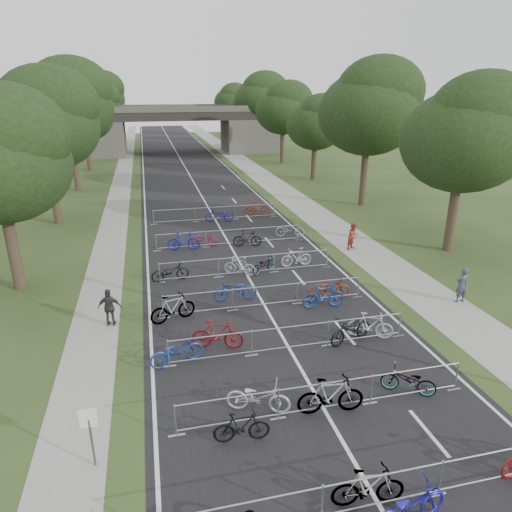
# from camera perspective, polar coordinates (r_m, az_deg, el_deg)

# --- Properties ---
(ground) EXTENTS (200.00, 200.00, 0.00)m
(ground) POSITION_cam_1_polar(r_m,az_deg,el_deg) (12.90, 15.31, -28.11)
(ground) COLOR #2B401B
(ground) RESTS_ON ground
(road) EXTENTS (11.00, 140.00, 0.01)m
(road) POSITION_cam_1_polar(r_m,az_deg,el_deg) (58.24, -8.72, 10.69)
(road) COLOR black
(road) RESTS_ON ground
(sidewalk_right) EXTENTS (3.00, 140.00, 0.01)m
(sidewalk_right) POSITION_cam_1_polar(r_m,az_deg,el_deg) (59.44, -0.88, 11.11)
(sidewalk_right) COLOR gray
(sidewalk_right) RESTS_ON ground
(sidewalk_left) EXTENTS (2.00, 140.00, 0.01)m
(sidewalk_left) POSITION_cam_1_polar(r_m,az_deg,el_deg) (58.10, -16.21, 10.11)
(sidewalk_left) COLOR gray
(sidewalk_left) RESTS_ON ground
(lane_markings) EXTENTS (0.12, 140.00, 0.00)m
(lane_markings) POSITION_cam_1_polar(r_m,az_deg,el_deg) (58.24, -8.72, 10.68)
(lane_markings) COLOR silver
(lane_markings) RESTS_ON ground
(overpass_bridge) EXTENTS (31.00, 8.00, 7.05)m
(overpass_bridge) POSITION_cam_1_polar(r_m,az_deg,el_deg) (72.66, -10.01, 15.30)
(overpass_bridge) COLOR #474640
(overpass_bridge) RESTS_ON ground
(park_sign) EXTENTS (0.45, 0.06, 1.83)m
(park_sign) POSITION_cam_1_polar(r_m,az_deg,el_deg) (13.31, -20.08, -19.45)
(park_sign) COLOR #4C4C51
(park_sign) RESTS_ON ground
(tree_right_0) EXTENTS (7.17, 7.17, 10.93)m
(tree_right_0) POSITION_cam_1_polar(r_m,az_deg,el_deg) (29.43, 24.85, 13.46)
(tree_right_0) COLOR #33261C
(tree_right_0) RESTS_ON ground
(tree_left_1) EXTENTS (7.56, 7.56, 11.53)m
(tree_left_1) POSITION_cam_1_polar(r_m,az_deg,el_deg) (35.86, -24.93, 14.98)
(tree_left_1) COLOR #33261C
(tree_left_1) RESTS_ON ground
(tree_right_1) EXTENTS (8.18, 8.18, 12.47)m
(tree_right_1) POSITION_cam_1_polar(r_m,az_deg,el_deg) (39.52, 14.15, 17.40)
(tree_right_1) COLOR #33261C
(tree_right_1) RESTS_ON ground
(tree_left_2) EXTENTS (8.40, 8.40, 12.81)m
(tree_left_2) POSITION_cam_1_polar(r_m,az_deg,el_deg) (47.66, -22.47, 17.19)
(tree_left_2) COLOR #33261C
(tree_left_2) RESTS_ON ground
(tree_right_2) EXTENTS (6.16, 6.16, 9.39)m
(tree_right_2) POSITION_cam_1_polar(r_m,az_deg,el_deg) (50.60, 7.59, 16.10)
(tree_right_2) COLOR #33261C
(tree_right_2) RESTS_ON ground
(tree_left_3) EXTENTS (6.72, 6.72, 10.25)m
(tree_left_3) POSITION_cam_1_polar(r_m,az_deg,el_deg) (59.62, -20.66, 16.18)
(tree_left_3) COLOR #33261C
(tree_left_3) RESTS_ON ground
(tree_right_3) EXTENTS (7.17, 7.17, 10.93)m
(tree_right_3) POSITION_cam_1_polar(r_m,az_deg,el_deg) (61.90, 3.52, 17.88)
(tree_right_3) COLOR #33261C
(tree_right_3) RESTS_ON ground
(tree_left_4) EXTENTS (7.56, 7.56, 11.53)m
(tree_left_4) POSITION_cam_1_polar(r_m,az_deg,el_deg) (71.52, -19.71, 17.43)
(tree_left_4) COLOR #33261C
(tree_left_4) RESTS_ON ground
(tree_right_4) EXTENTS (8.18, 8.18, 12.47)m
(tree_right_4) POSITION_cam_1_polar(r_m,az_deg,el_deg) (73.43, 0.67, 19.05)
(tree_right_4) COLOR #33261C
(tree_right_4) RESTS_ON ground
(tree_left_5) EXTENTS (8.40, 8.40, 12.81)m
(tree_left_5) POSITION_cam_1_polar(r_m,az_deg,el_deg) (83.45, -19.02, 18.32)
(tree_left_5) COLOR #33261C
(tree_left_5) RESTS_ON ground
(tree_right_5) EXTENTS (6.16, 6.16, 9.39)m
(tree_right_5) POSITION_cam_1_polar(r_m,az_deg,el_deg) (85.17, -1.41, 17.91)
(tree_right_5) COLOR #33261C
(tree_right_5) RESTS_ON ground
(tree_left_6) EXTENTS (6.72, 6.72, 10.25)m
(tree_left_6) POSITION_cam_1_polar(r_m,az_deg,el_deg) (95.46, -18.33, 17.54)
(tree_left_6) COLOR #33261C
(tree_left_6) RESTS_ON ground
(tree_right_6) EXTENTS (7.17, 7.17, 10.93)m
(tree_right_6) POSITION_cam_1_polar(r_m,az_deg,el_deg) (96.89, -3.00, 18.76)
(tree_right_6) COLOR #33261C
(tree_right_6) RESTS_ON ground
(barrier_row_0) EXTENTS (9.70, 0.08, 1.10)m
(barrier_row_0) POSITION_cam_1_polar(r_m,az_deg,el_deg) (12.51, 15.56, -26.44)
(barrier_row_0) COLOR #A2A4AA
(barrier_row_0) RESTS_ON ground
(barrier_row_1) EXTENTS (9.70, 0.08, 1.10)m
(barrier_row_1) POSITION_cam_1_polar(r_m,az_deg,el_deg) (14.89, 8.74, -17.00)
(barrier_row_1) COLOR #A2A4AA
(barrier_row_1) RESTS_ON ground
(barrier_row_2) EXTENTS (9.70, 0.08, 1.10)m
(barrier_row_2) POSITION_cam_1_polar(r_m,az_deg,el_deg) (17.68, 4.36, -10.22)
(barrier_row_2) COLOR #A2A4AA
(barrier_row_2) RESTS_ON ground
(barrier_row_3) EXTENTS (9.70, 0.08, 1.10)m
(barrier_row_3) POSITION_cam_1_polar(r_m,az_deg,el_deg) (20.91, 1.20, -5.09)
(barrier_row_3) COLOR #A2A4AA
(barrier_row_3) RESTS_ON ground
(barrier_row_4) EXTENTS (9.70, 0.08, 1.10)m
(barrier_row_4) POSITION_cam_1_polar(r_m,az_deg,el_deg) (24.48, -1.17, -1.18)
(barrier_row_4) COLOR #A2A4AA
(barrier_row_4) RESTS_ON ground
(barrier_row_5) EXTENTS (9.70, 0.08, 1.10)m
(barrier_row_5) POSITION_cam_1_polar(r_m,az_deg,el_deg) (29.10, -3.29, 2.33)
(barrier_row_5) COLOR #A2A4AA
(barrier_row_5) RESTS_ON ground
(barrier_row_6) EXTENTS (9.70, 0.08, 1.10)m
(barrier_row_6) POSITION_cam_1_polar(r_m,az_deg,el_deg) (34.78, -5.09, 5.29)
(barrier_row_6) COLOR #A2A4AA
(barrier_row_6) RESTS_ON ground
(bike_1) EXTENTS (1.87, 0.74, 1.10)m
(bike_1) POSITION_cam_1_polar(r_m,az_deg,el_deg) (12.50, 13.85, -26.25)
(bike_1) COLOR #A2A4AA
(bike_1) RESTS_ON ground
(bike_2) EXTENTS (2.11, 1.01, 1.06)m
(bike_2) POSITION_cam_1_polar(r_m,az_deg,el_deg) (12.39, 18.66, -27.51)
(bike_2) COLOR #1E1C9D
(bike_2) RESTS_ON ground
(bike_4) EXTENTS (1.67, 0.61, 0.98)m
(bike_4) POSITION_cam_1_polar(r_m,az_deg,el_deg) (13.78, -1.81, -20.59)
(bike_4) COLOR black
(bike_4) RESTS_ON ground
(bike_5) EXTENTS (2.14, 1.41, 1.06)m
(bike_5) POSITION_cam_1_polar(r_m,az_deg,el_deg) (14.75, 0.29, -17.21)
(bike_5) COLOR #B9B7C0
(bike_5) RESTS_ON ground
(bike_6) EXTENTS (2.16, 0.82, 1.26)m
(bike_6) POSITION_cam_1_polar(r_m,az_deg,el_deg) (14.81, 9.31, -16.86)
(bike_6) COLOR #A2A4AA
(bike_6) RESTS_ON ground
(bike_7) EXTENTS (1.83, 1.46, 0.93)m
(bike_7) POSITION_cam_1_polar(r_m,az_deg,el_deg) (16.30, 18.51, -14.62)
(bike_7) COLOR #A2A4AA
(bike_7) RESTS_ON ground
(bike_8) EXTENTS (2.13, 1.21, 1.06)m
(bike_8) POSITION_cam_1_polar(r_m,az_deg,el_deg) (17.14, -9.91, -11.63)
(bike_8) COLOR navy
(bike_8) RESTS_ON ground
(bike_9) EXTENTS (2.10, 1.16, 1.21)m
(bike_9) POSITION_cam_1_polar(r_m,az_deg,el_deg) (17.83, -4.83, -9.73)
(bike_9) COLOR maroon
(bike_9) RESTS_ON ground
(bike_10) EXTENTS (2.22, 1.43, 1.10)m
(bike_10) POSITION_cam_1_polar(r_m,az_deg,el_deg) (18.59, 11.80, -9.00)
(bike_10) COLOR black
(bike_10) RESTS_ON ground
(bike_11) EXTENTS (1.89, 1.25, 1.11)m
(bike_11) POSITION_cam_1_polar(r_m,az_deg,el_deg) (19.03, 14.08, -8.44)
(bike_11) COLOR #AFAFB7
(bike_11) RESTS_ON ground
(bike_12) EXTENTS (2.11, 1.18, 1.22)m
(bike_12) POSITION_cam_1_polar(r_m,az_deg,el_deg) (20.02, -10.36, -6.44)
(bike_12) COLOR #A2A4AA
(bike_12) RESTS_ON ground
(bike_13) EXTENTS (2.10, 0.82, 1.09)m
(bike_13) POSITION_cam_1_polar(r_m,az_deg,el_deg) (21.58, -2.60, -4.26)
(bike_13) COLOR navy
(bike_13) RESTS_ON ground
(bike_14) EXTENTS (2.01, 0.65, 1.20)m
(bike_14) POSITION_cam_1_polar(r_m,az_deg,el_deg) (21.07, 8.42, -4.95)
(bike_14) COLOR navy
(bike_14) RESTS_ON ground
(bike_15) EXTENTS (2.14, 0.84, 1.11)m
(bike_15) POSITION_cam_1_polar(r_m,az_deg,el_deg) (21.96, 9.04, -4.03)
(bike_15) COLOR maroon
(bike_15) RESTS_ON ground
(bike_16) EXTENTS (2.03, 0.94, 1.03)m
(bike_16) POSITION_cam_1_polar(r_m,az_deg,el_deg) (24.12, -10.70, -1.96)
(bike_16) COLOR black
(bike_16) RESTS_ON ground
(bike_17) EXTENTS (1.78, 1.25, 1.05)m
(bike_17) POSITION_cam_1_polar(r_m,az_deg,el_deg) (24.45, -2.04, -1.27)
(bike_17) COLOR #A0A1A7
(bike_17) RESTS_ON ground
(bike_18) EXTENTS (1.78, 1.43, 0.91)m
(bike_18) POSITION_cam_1_polar(r_m,az_deg,el_deg) (24.83, 0.99, -1.09)
(bike_18) COLOR #A2A4AA
(bike_18) RESTS_ON ground
(bike_19) EXTENTS (1.81, 0.56, 1.08)m
(bike_19) POSITION_cam_1_polar(r_m,az_deg,el_deg) (25.75, 5.06, -0.17)
(bike_19) COLOR #A5A5AD
(bike_19) RESTS_ON ground
(bike_20) EXTENTS (2.06, 0.76, 1.21)m
(bike_20) POSITION_cam_1_polar(r_m,az_deg,el_deg) (28.57, -9.03, 1.89)
(bike_20) COLOR navy
(bike_20) RESTS_ON ground
(bike_21) EXTENTS (1.92, 0.99, 0.96)m
(bike_21) POSITION_cam_1_polar(r_m,az_deg,el_deg) (29.20, -6.64, 2.15)
(bike_21) COLOR maroon
(bike_21) RESTS_ON ground
(bike_22) EXTENTS (1.88, 0.85, 1.09)m
(bike_22) POSITION_cam_1_polar(r_m,az_deg,el_deg) (28.86, -1.09, 2.20)
(bike_22) COLOR black
(bike_22) RESTS_ON ground
(bike_23) EXTENTS (2.08, 1.23, 1.03)m
(bike_23) POSITION_cam_1_polar(r_m,az_deg,el_deg) (30.90, 4.30, 3.33)
(bike_23) COLOR gray
(bike_23) RESTS_ON ground
(bike_26) EXTENTS (2.23, 1.11, 1.12)m
(bike_26) POSITION_cam_1_polar(r_m,az_deg,el_deg) (34.43, -4.59, 5.18)
(bike_26) COLOR #1E1DA0
(bike_26) RESTS_ON ground
(bike_27) EXTENTS (1.94, 0.94, 1.12)m
(bike_27) POSITION_cam_1_polar(r_m,az_deg,el_deg) (36.24, 0.17, 6.01)
(bike_27) COLOR maroon
(bike_27) RESTS_ON ground
(pedestrian_a) EXTENTS (0.66, 0.46, 1.73)m
(pedestrian_a) POSITION_cam_1_polar(r_m,az_deg,el_deg) (23.35, 24.31, -3.33)
(pedestrian_a) COLOR #32374C
(pedestrian_a) RESTS_ON ground
(pedestrian_b) EXTENTS (1.02, 0.95, 1.67)m
(pedestrian_b) POSITION_cam_1_polar(r_m,az_deg,el_deg) (28.95, 12.07, 2.41)
(pedestrian_b) COLOR #9D3522
(pedestrian_b) RESTS_ON ground
(pedestrian_c) EXTENTS (1.02, 0.53, 1.65)m
(pedestrian_c) POSITION_cam_1_polar(r_m,az_deg,el_deg) (20.23, -17.82, -6.17)
(pedestrian_c) COLOR #292A2C
(pedestrian_c) RESTS_ON ground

